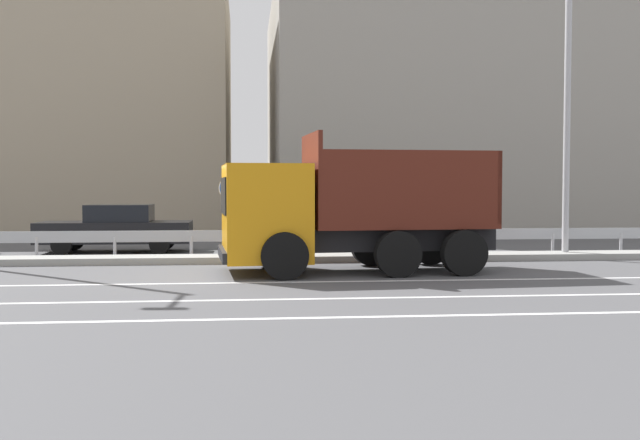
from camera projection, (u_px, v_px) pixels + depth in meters
ground_plane at (226, 273)px, 17.47m from camera, size 320.00×320.00×0.00m
lane_strip_0 at (371, 281)px, 15.95m from camera, size 61.75×0.16×0.01m
lane_strip_1 at (393, 298)px, 13.60m from camera, size 61.75×0.16×0.01m
lane_strip_2 at (417, 316)px, 11.69m from camera, size 61.75×0.16×0.01m
median_island at (228, 259)px, 19.88m from camera, size 33.96×1.10×0.18m
median_guardrail at (229, 238)px, 21.10m from camera, size 61.75×0.09×0.78m
dump_truck at (323, 218)px, 17.53m from camera, size 6.54×3.16×3.25m
median_road_sign at (231, 218)px, 19.83m from camera, size 0.65×0.16×2.30m
street_lamp_2 at (571, 80)px, 20.47m from camera, size 0.70×2.76×8.77m
parked_car_4 at (116, 228)px, 22.81m from camera, size 4.57×1.78×1.46m
parked_car_5 at (313, 227)px, 23.70m from camera, size 4.44×1.80×1.37m
background_building_0 at (5, 109)px, 35.70m from camera, size 21.27×11.40×11.34m
background_building_1 at (455, 116)px, 37.44m from camera, size 18.25×15.42×11.06m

